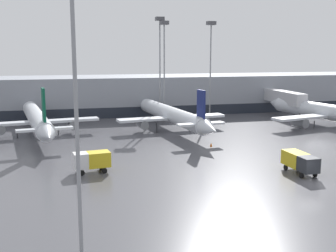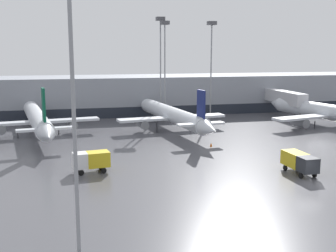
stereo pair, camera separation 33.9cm
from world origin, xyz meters
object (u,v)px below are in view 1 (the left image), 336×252
at_px(parked_jet_1, 37,119).
at_px(service_truck_1, 300,161).
at_px(apron_light_mast_6, 160,41).
at_px(apron_light_mast_2, 164,44).
at_px(apron_light_mast_7, 211,44).
at_px(parked_jet_0, 172,115).
at_px(traffic_cone_1, 211,144).
at_px(service_truck_0, 92,160).
at_px(apron_light_mast_4, 73,18).
at_px(parked_jet_2, 328,112).

height_order(parked_jet_1, service_truck_1, parked_jet_1).
bearing_deg(service_truck_1, apron_light_mast_6, -173.00).
relative_size(apron_light_mast_2, apron_light_mast_7, 1.00).
bearing_deg(parked_jet_0, traffic_cone_1, -176.54).
xyz_separation_m(service_truck_0, apron_light_mast_7, (28.89, 38.54, 15.00)).
distance_m(parked_jet_0, parked_jet_1, 24.70).
distance_m(apron_light_mast_6, apron_light_mast_7, 11.36).
bearing_deg(service_truck_1, service_truck_0, -106.41).
distance_m(service_truck_1, apron_light_mast_4, 34.69).
xyz_separation_m(apron_light_mast_4, apron_light_mast_7, (31.01, 59.90, -0.60)).
distance_m(apron_light_mast_4, apron_light_mast_7, 67.45).
relative_size(parked_jet_1, parked_jet_2, 1.05).
height_order(service_truck_0, apron_light_mast_6, apron_light_mast_6).
distance_m(service_truck_1, traffic_cone_1, 17.89).
xyz_separation_m(apron_light_mast_6, apron_light_mast_7, (11.19, -1.90, -0.58)).
height_order(parked_jet_0, apron_light_mast_2, apron_light_mast_2).
height_order(parked_jet_0, apron_light_mast_7, apron_light_mast_7).
bearing_deg(service_truck_1, apron_light_mast_2, -173.48).
height_order(apron_light_mast_4, apron_light_mast_6, apron_light_mast_4).
bearing_deg(parked_jet_1, service_truck_1, -142.84).
bearing_deg(parked_jet_0, apron_light_mast_7, -49.60).
xyz_separation_m(service_truck_0, apron_light_mast_4, (-2.12, -21.36, 15.60)).
xyz_separation_m(traffic_cone_1, apron_light_mast_7, (9.49, 28.10, 16.31)).
relative_size(parked_jet_0, service_truck_0, 7.89).
bearing_deg(apron_light_mast_2, service_truck_1, -81.58).
bearing_deg(apron_light_mast_2, parked_jet_0, -97.03).
bearing_deg(parked_jet_0, apron_light_mast_2, -14.28).
bearing_deg(apron_light_mast_7, parked_jet_0, -132.34).
bearing_deg(apron_light_mast_7, traffic_cone_1, -108.67).
bearing_deg(apron_light_mast_7, apron_light_mast_4, -117.37).
relative_size(parked_jet_0, service_truck_1, 6.46).
xyz_separation_m(parked_jet_0, apron_light_mast_4, (-18.74, -46.44, 14.21)).
height_order(traffic_cone_1, apron_light_mast_2, apron_light_mast_2).
bearing_deg(parked_jet_0, apron_light_mast_4, 150.77).
xyz_separation_m(service_truck_1, traffic_cone_1, (-5.65, 16.93, -1.28)).
relative_size(service_truck_1, apron_light_mast_4, 0.26).
relative_size(traffic_cone_1, apron_light_mast_4, 0.03).
xyz_separation_m(parked_jet_2, traffic_cone_1, (-28.89, -11.62, -2.57)).
bearing_deg(apron_light_mast_2, service_truck_0, -115.22).
bearing_deg(apron_light_mast_2, apron_light_mast_4, -108.74).
distance_m(parked_jet_0, service_truck_0, 30.13).
distance_m(service_truck_0, apron_light_mast_6, 46.81).
bearing_deg(apron_light_mast_4, apron_light_mast_6, 72.22).
xyz_separation_m(parked_jet_1, service_truck_1, (33.12, -32.20, -1.50)).
distance_m(service_truck_0, apron_light_mast_7, 50.45).
bearing_deg(apron_light_mast_4, service_truck_0, 84.33).
relative_size(service_truck_0, apron_light_mast_7, 0.22).
xyz_separation_m(traffic_cone_1, apron_light_mast_2, (-1.07, 28.48, 16.27)).
bearing_deg(service_truck_0, traffic_cone_1, -159.56).
bearing_deg(traffic_cone_1, service_truck_0, -151.70).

